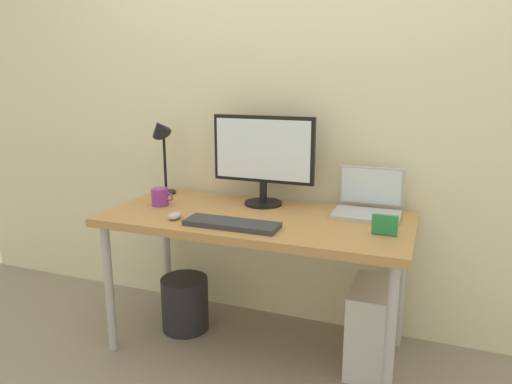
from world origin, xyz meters
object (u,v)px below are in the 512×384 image
at_px(laptop, 368,203).
at_px(wastebasket, 185,303).
at_px(coffee_mug, 160,197).
at_px(mouse, 175,216).
at_px(computer_tower, 369,327).
at_px(keyboard, 232,224).
at_px(photo_frame, 385,225).
at_px(desk, 256,227).
at_px(desk_lamp, 161,140).
at_px(monitor, 263,155).

xyz_separation_m(laptop, wastebasket, (-0.95, -0.18, -0.63)).
distance_m(coffee_mug, wastebasket, 0.63).
height_order(mouse, computer_tower, mouse).
xyz_separation_m(keyboard, coffee_mug, (-0.50, 0.20, 0.03)).
xyz_separation_m(keyboard, photo_frame, (0.67, 0.12, 0.04)).
bearing_deg(desk, photo_frame, -7.40).
distance_m(desk_lamp, wastebasket, 0.93).
relative_size(desk, desk_lamp, 3.34).
bearing_deg(photo_frame, computer_tower, 113.82).
bearing_deg(laptop, mouse, -154.11).
relative_size(laptop, desk_lamp, 0.71).
distance_m(mouse, photo_frame, 0.97).
height_order(desk, wastebasket, desk).
xyz_separation_m(desk_lamp, wastebasket, (0.21, -0.17, -0.89)).
distance_m(desk, computer_tower, 0.73).
bearing_deg(wastebasket, computer_tower, -0.15).
relative_size(mouse, wastebasket, 0.30).
xyz_separation_m(mouse, coffee_mug, (-0.20, 0.19, 0.03)).
height_order(photo_frame, computer_tower, photo_frame).
distance_m(laptop, desk_lamp, 1.19).
height_order(photo_frame, wastebasket, photo_frame).
bearing_deg(monitor, wastebasket, -157.32).
distance_m(laptop, wastebasket, 1.15).
xyz_separation_m(monitor, wastebasket, (-0.40, -0.17, -0.84)).
xyz_separation_m(desk_lamp, photo_frame, (1.27, -0.29, -0.27)).
distance_m(keyboard, wastebasket, 0.74).
distance_m(desk_lamp, keyboard, 0.79).
xyz_separation_m(monitor, laptop, (0.55, 0.02, -0.21)).
distance_m(laptop, mouse, 0.95).
distance_m(desk, coffee_mug, 0.55).
height_order(desk, computer_tower, desk).
relative_size(keyboard, mouse, 4.89).
distance_m(keyboard, mouse, 0.30).
xyz_separation_m(desk, monitor, (-0.04, 0.21, 0.33)).
relative_size(keyboard, wastebasket, 1.47).
distance_m(coffee_mug, photo_frame, 1.17).
xyz_separation_m(desk, computer_tower, (0.57, 0.04, -0.45)).
bearing_deg(mouse, monitor, 52.56).
distance_m(monitor, wastebasket, 0.94).
height_order(desk_lamp, mouse, desk_lamp).
distance_m(mouse, coffee_mug, 0.28).
bearing_deg(desk, desk_lamp, 162.25).
xyz_separation_m(desk_lamp, coffee_mug, (0.11, -0.21, -0.27)).
height_order(desk, mouse, mouse).
bearing_deg(monitor, mouse, -127.44).
relative_size(desk_lamp, mouse, 5.00).
height_order(laptop, coffee_mug, laptop).
bearing_deg(keyboard, coffee_mug, 158.42).
height_order(keyboard, mouse, mouse).
bearing_deg(desk_lamp, desk, -17.75).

